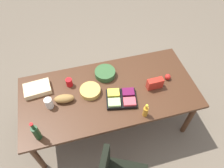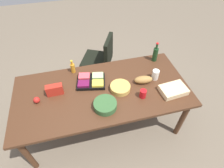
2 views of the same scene
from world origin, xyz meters
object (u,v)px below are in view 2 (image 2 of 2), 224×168
object	(u,v)px
bread_loaf	(143,80)
red_solo_cup	(143,94)
sheet_cake	(173,90)
chip_bowl	(120,88)
salad_bowl	(105,105)
conference_table	(102,94)
dressing_bottle	(73,68)
fruit_platter	(91,81)
chip_bag_red	(55,90)
apple_red	(37,100)
wine_bottle	(155,54)
office_chair	(100,64)
mayo_jar	(155,75)

from	to	relation	value
bread_loaf	red_solo_cup	size ratio (longest dim) A/B	2.18
sheet_cake	chip_bowl	distance (m)	0.66
salad_bowl	chip_bowl	distance (m)	0.33
conference_table	dressing_bottle	bearing A→B (deg)	-53.61
fruit_platter	chip_bowl	xyz separation A→B (m)	(-0.34, 0.21, 0.00)
conference_table	salad_bowl	bearing A→B (deg)	86.00
salad_bowl	red_solo_cup	bearing A→B (deg)	-174.75
chip_bag_red	apple_red	bearing A→B (deg)	19.65
wine_bottle	dressing_bottle	distance (m)	1.19
wine_bottle	chip_bowl	distance (m)	0.79
wine_bottle	sheet_cake	size ratio (longest dim) A/B	0.94
sheet_cake	dressing_bottle	bearing A→B (deg)	-29.95
office_chair	fruit_platter	bearing A→B (deg)	72.59
salad_bowl	mayo_jar	distance (m)	0.81
chip_bag_red	bread_loaf	distance (m)	1.12
bread_loaf	fruit_platter	world-z (taller)	bread_loaf
apple_red	mayo_jar	size ratio (longest dim) A/B	0.55
office_chair	bread_loaf	distance (m)	1.16
bread_loaf	chip_bag_red	bearing A→B (deg)	-4.38
office_chair	fruit_platter	size ratio (longest dim) A/B	2.23
dressing_bottle	chip_bowl	world-z (taller)	dressing_bottle
conference_table	office_chair	distance (m)	1.05
apple_red	fruit_platter	bearing A→B (deg)	-166.95
bread_loaf	mayo_jar	xyz separation A→B (m)	(-0.18, -0.04, 0.02)
office_chair	chip_bag_red	xyz separation A→B (m)	(0.72, 0.90, 0.48)
bread_loaf	dressing_bottle	size ratio (longest dim) A/B	1.20
fruit_platter	mayo_jar	distance (m)	0.85
chip_bag_red	fruit_platter	xyz separation A→B (m)	(-0.46, -0.08, -0.04)
chip_bag_red	chip_bowl	xyz separation A→B (m)	(-0.80, 0.13, -0.04)
bread_loaf	mayo_jar	size ratio (longest dim) A/B	1.72
conference_table	mayo_jar	world-z (taller)	mayo_jar
sheet_cake	chip_bowl	xyz separation A→B (m)	(0.63, -0.20, -0.00)
dressing_bottle	sheet_cake	world-z (taller)	dressing_bottle
fruit_platter	conference_table	bearing A→B (deg)	125.17
apple_red	salad_bowl	xyz separation A→B (m)	(-0.77, 0.27, 0.00)
office_chair	wine_bottle	distance (m)	1.07
mayo_jar	fruit_platter	bearing A→B (deg)	-8.70
apple_red	office_chair	bearing A→B (deg)	-133.67
conference_table	apple_red	world-z (taller)	apple_red
conference_table	salad_bowl	xyz separation A→B (m)	(0.02, 0.27, 0.11)
salad_bowl	red_solo_cup	world-z (taller)	red_solo_cup
wine_bottle	mayo_jar	bearing A→B (deg)	67.84
salad_bowl	bread_loaf	bearing A→B (deg)	-154.90
salad_bowl	dressing_bottle	world-z (taller)	dressing_bottle
office_chair	bread_loaf	size ratio (longest dim) A/B	3.80
sheet_cake	chip_bowl	world-z (taller)	sheet_cake
conference_table	red_solo_cup	world-z (taller)	red_solo_cup
office_chair	dressing_bottle	distance (m)	0.87
chip_bag_red	apple_red	size ratio (longest dim) A/B	2.63
red_solo_cup	chip_bowl	bearing A→B (deg)	-38.11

